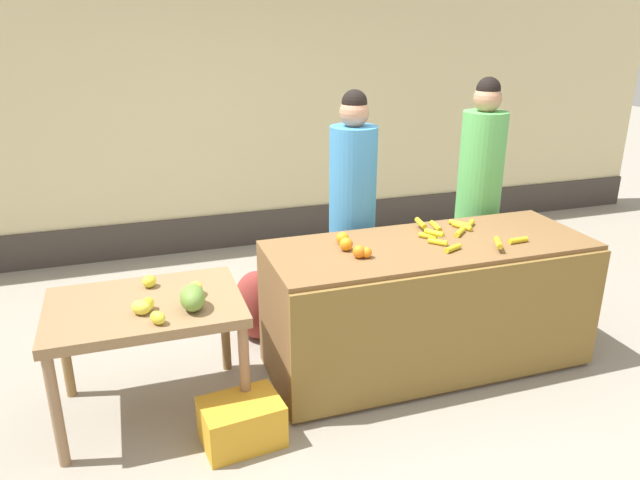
% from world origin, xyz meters
% --- Properties ---
extents(ground_plane, '(24.00, 24.00, 0.00)m').
position_xyz_m(ground_plane, '(0.00, 0.00, 0.00)').
color(ground_plane, gray).
extents(market_wall_back, '(9.35, 0.23, 2.87)m').
position_xyz_m(market_wall_back, '(0.00, 2.76, 1.40)').
color(market_wall_back, beige).
rests_on(market_wall_back, ground).
extents(fruit_stall_counter, '(2.14, 0.83, 0.89)m').
position_xyz_m(fruit_stall_counter, '(0.52, -0.01, 0.44)').
color(fruit_stall_counter, brown).
rests_on(fruit_stall_counter, ground).
extents(side_table_wooden, '(1.10, 0.77, 0.74)m').
position_xyz_m(side_table_wooden, '(-1.31, 0.00, 0.65)').
color(side_table_wooden, olive).
rests_on(side_table_wooden, ground).
extents(banana_bunch_pile, '(0.64, 0.66, 0.07)m').
position_xyz_m(banana_bunch_pile, '(0.74, 0.06, 0.91)').
color(banana_bunch_pile, gold).
rests_on(banana_bunch_pile, fruit_stall_counter).
extents(orange_pile, '(0.15, 0.34, 0.09)m').
position_xyz_m(orange_pile, '(-0.03, 0.02, 0.93)').
color(orange_pile, orange).
rests_on(orange_pile, fruit_stall_counter).
extents(mango_papaya_pile, '(0.44, 0.61, 0.14)m').
position_xyz_m(mango_papaya_pile, '(-1.11, -0.13, 0.79)').
color(mango_papaya_pile, yellow).
rests_on(mango_papaya_pile, side_table_wooden).
extents(vendor_woman_blue_shirt, '(0.34, 0.34, 1.81)m').
position_xyz_m(vendor_woman_blue_shirt, '(0.22, 0.65, 0.91)').
color(vendor_woman_blue_shirt, '#33333D').
rests_on(vendor_woman_blue_shirt, ground).
extents(vendor_woman_green_shirt, '(0.34, 0.34, 1.86)m').
position_xyz_m(vendor_woman_green_shirt, '(1.28, 0.66, 0.94)').
color(vendor_woman_green_shirt, '#33333D').
rests_on(vendor_woman_green_shirt, ground).
extents(produce_crate, '(0.47, 0.37, 0.26)m').
position_xyz_m(produce_crate, '(-0.86, -0.45, 0.13)').
color(produce_crate, gold).
rests_on(produce_crate, ground).
extents(produce_sack, '(0.46, 0.43, 0.54)m').
position_xyz_m(produce_sack, '(-0.51, 0.68, 0.27)').
color(produce_sack, maroon).
rests_on(produce_sack, ground).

